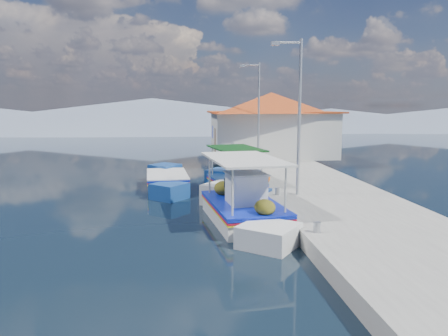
{
  "coord_description": "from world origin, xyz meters",
  "views": [
    {
      "loc": [
        0.17,
        -13.99,
        4.0
      ],
      "look_at": [
        1.86,
        4.04,
        1.3
      ],
      "focal_mm": 33.65,
      "sensor_mm": 36.0,
      "label": 1
    }
  ],
  "objects": [
    {
      "name": "mountain_ridge",
      "position": [
        6.54,
        56.0,
        2.04
      ],
      "size": [
        171.4,
        96.0,
        5.5
      ],
      "color": "slate",
      "rests_on": "ground"
    },
    {
      "name": "lamp_post_far",
      "position": [
        4.51,
        11.0,
        3.85
      ],
      "size": [
        1.21,
        0.14,
        6.0
      ],
      "color": "#A5A8AD",
      "rests_on": "quay"
    },
    {
      "name": "main_caique",
      "position": [
        2.18,
        0.11,
        0.48
      ],
      "size": [
        2.83,
        7.47,
        2.48
      ],
      "rotation": [
        0.0,
        0.0,
        -0.14
      ],
      "color": "silver",
      "rests_on": "ground"
    },
    {
      "name": "ground",
      "position": [
        0.0,
        0.0,
        0.0
      ],
      "size": [
        160.0,
        160.0,
        0.0
      ],
      "primitive_type": "plane",
      "color": "black",
      "rests_on": "ground"
    },
    {
      "name": "harbor_building",
      "position": [
        6.2,
        15.0,
        2.78
      ],
      "size": [
        10.49,
        10.49,
        4.4
      ],
      "color": "silver",
      "rests_on": "quay"
    },
    {
      "name": "quay",
      "position": [
        5.9,
        6.0,
        0.25
      ],
      "size": [
        5.0,
        44.0,
        0.5
      ],
      "primitive_type": "cube",
      "color": "#9E9D94",
      "rests_on": "ground"
    },
    {
      "name": "caique_blue_hull",
      "position": [
        -0.7,
        6.24,
        0.31
      ],
      "size": [
        2.22,
        6.37,
        1.14
      ],
      "rotation": [
        0.0,
        0.0,
        -0.08
      ],
      "color": "navy",
      "rests_on": "ground"
    },
    {
      "name": "bollards",
      "position": [
        3.8,
        5.25,
        0.65
      ],
      "size": [
        0.2,
        17.2,
        0.3
      ],
      "color": "#A5A8AD",
      "rests_on": "quay"
    },
    {
      "name": "lamp_post_near",
      "position": [
        4.51,
        2.0,
        3.85
      ],
      "size": [
        1.21,
        0.14,
        6.0
      ],
      "color": "#A5A8AD",
      "rests_on": "quay"
    },
    {
      "name": "caique_green_canopy",
      "position": [
        2.48,
        4.86,
        0.35
      ],
      "size": [
        2.64,
        6.15,
        2.34
      ],
      "rotation": [
        0.0,
        0.0,
        -0.19
      ],
      "color": "navy",
      "rests_on": "ground"
    }
  ]
}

